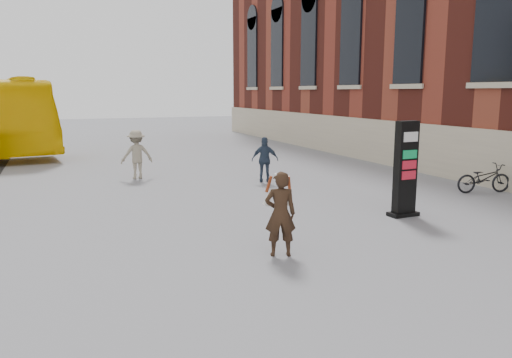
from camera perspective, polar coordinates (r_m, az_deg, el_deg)
name	(u,v)px	position (r m, az deg, el deg)	size (l,w,h in m)	color
ground	(253,263)	(8.83, -0.39, -9.62)	(100.00, 100.00, 0.00)	#9E9EA3
info_pylon	(405,169)	(12.37, 16.70, 1.09)	(0.75, 0.40, 2.29)	black
woman	(280,213)	(9.04, 2.79, -3.87)	(0.71, 0.67, 1.56)	black
pedestrian_b	(137,154)	(17.54, -13.49, 2.74)	(1.08, 0.62, 1.67)	gray
pedestrian_c	(265,160)	(16.40, 1.03, 2.22)	(0.87, 0.36, 1.49)	#2E3E52
bike_6	(484,178)	(16.17, 24.58, 0.08)	(0.58, 1.66, 0.87)	black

